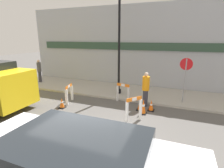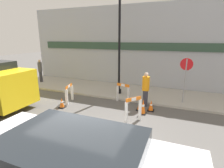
# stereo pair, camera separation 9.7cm
# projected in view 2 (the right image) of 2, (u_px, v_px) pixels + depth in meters

# --- Properties ---
(ground_plane) EXTENTS (60.00, 60.00, 0.00)m
(ground_plane) POSITION_uv_depth(u_px,v_px,m) (91.00, 151.00, 5.37)
(ground_plane) COLOR #565451
(sidewalk_slab) EXTENTS (18.00, 3.15, 0.11)m
(sidewalk_slab) POSITION_uv_depth(u_px,v_px,m) (138.00, 93.00, 10.80)
(sidewalk_slab) COLOR #ADA89E
(sidewalk_slab) RESTS_ON ground_plane
(storefront_facade) EXTENTS (18.00, 0.22, 5.50)m
(storefront_facade) POSITION_uv_depth(u_px,v_px,m) (146.00, 47.00, 11.58)
(storefront_facade) COLOR #A3A8B2
(storefront_facade) RESTS_ON ground_plane
(streetlamp_post) EXTENTS (0.44, 0.44, 6.39)m
(streetlamp_post) POSITION_uv_depth(u_px,v_px,m) (120.00, 23.00, 9.56)
(streetlamp_post) COLOR black
(streetlamp_post) RESTS_ON sidewalk_slab
(stop_sign) EXTENTS (0.60, 0.09, 2.30)m
(stop_sign) POSITION_uv_depth(u_px,v_px,m) (186.00, 73.00, 8.66)
(stop_sign) COLOR gray
(stop_sign) RESTS_ON sidewalk_slab
(barricade_0) EXTENTS (0.76, 0.30, 1.03)m
(barricade_0) POSITION_uv_depth(u_px,v_px,m) (123.00, 92.00, 9.29)
(barricade_0) COLOR white
(barricade_0) RESTS_ON ground_plane
(barricade_1) EXTENTS (0.31, 0.82, 0.97)m
(barricade_1) POSITION_uv_depth(u_px,v_px,m) (69.00, 93.00, 9.29)
(barricade_1) COLOR white
(barricade_1) RESTS_ON ground_plane
(barricade_2) EXTENTS (0.57, 0.66, 1.07)m
(barricade_2) POSITION_uv_depth(u_px,v_px,m) (133.00, 109.00, 7.09)
(barricade_2) COLOR white
(barricade_2) RESTS_ON ground_plane
(traffic_cone_0) EXTENTS (0.30, 0.30, 0.71)m
(traffic_cone_0) POSITION_uv_depth(u_px,v_px,m) (143.00, 107.00, 7.89)
(traffic_cone_0) COLOR black
(traffic_cone_0) RESTS_ON ground_plane
(traffic_cone_1) EXTENTS (0.30, 0.30, 0.51)m
(traffic_cone_1) POSITION_uv_depth(u_px,v_px,m) (62.00, 103.00, 8.63)
(traffic_cone_1) COLOR black
(traffic_cone_1) RESTS_ON ground_plane
(traffic_cone_2) EXTENTS (0.30, 0.30, 0.54)m
(traffic_cone_2) POSITION_uv_depth(u_px,v_px,m) (151.00, 106.00, 8.25)
(traffic_cone_2) COLOR black
(traffic_cone_2) RESTS_ON ground_plane
(traffic_cone_3) EXTENTS (0.30, 0.30, 0.49)m
(traffic_cone_3) POSITION_uv_depth(u_px,v_px,m) (140.00, 106.00, 8.32)
(traffic_cone_3) COLOR black
(traffic_cone_3) RESTS_ON ground_plane
(person_worker) EXTENTS (0.45, 0.45, 1.74)m
(person_worker) POSITION_uv_depth(u_px,v_px,m) (146.00, 88.00, 8.66)
(person_worker) COLOR #33333D
(person_worker) RESTS_ON ground_plane
(person_pedestrian) EXTENTS (0.36, 0.36, 1.67)m
(person_pedestrian) POSITION_uv_depth(u_px,v_px,m) (40.00, 70.00, 13.08)
(person_pedestrian) COLOR #33333D
(person_pedestrian) RESTS_ON sidewalk_slab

